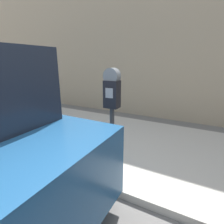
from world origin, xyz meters
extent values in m
cube|color=#BCB7AD|center=(0.00, 2.20, 0.05)|extent=(24.00, 2.80, 0.11)
cube|color=tan|center=(0.00, 4.49, 2.67)|extent=(24.00, 0.30, 5.33)
cylinder|color=#2D2D30|center=(0.30, 1.18, 0.59)|extent=(0.07, 0.07, 0.97)
cube|color=black|center=(0.30, 1.18, 1.26)|extent=(0.20, 0.15, 0.37)
cube|color=gray|center=(0.30, 1.10, 1.29)|extent=(0.11, 0.01, 0.13)
cylinder|color=slate|center=(0.30, 1.18, 1.50)|extent=(0.21, 0.12, 0.21)
cylinder|color=black|center=(-0.25, 0.57, 0.32)|extent=(0.64, 0.22, 0.64)
camera|label=1|loc=(1.40, -0.87, 1.69)|focal=28.00mm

